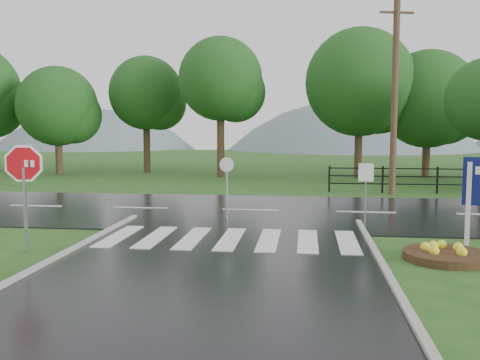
# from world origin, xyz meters

# --- Properties ---
(ground) EXTENTS (120.00, 120.00, 0.00)m
(ground) POSITION_xyz_m (0.00, 0.00, 0.00)
(ground) COLOR #25521B
(ground) RESTS_ON ground
(main_road) EXTENTS (90.00, 8.00, 0.04)m
(main_road) POSITION_xyz_m (0.00, 10.00, 0.00)
(main_road) COLOR black
(main_road) RESTS_ON ground
(crosswalk) EXTENTS (6.50, 2.80, 0.02)m
(crosswalk) POSITION_xyz_m (0.00, 5.00, 0.06)
(crosswalk) COLOR silver
(crosswalk) RESTS_ON ground
(fence_west) EXTENTS (9.58, 0.08, 1.20)m
(fence_west) POSITION_xyz_m (7.75, 16.00, 0.72)
(fence_west) COLOR black
(fence_west) RESTS_ON ground
(hills) EXTENTS (102.00, 48.00, 48.00)m
(hills) POSITION_xyz_m (3.49, 65.00, -15.54)
(hills) COLOR slate
(hills) RESTS_ON ground
(treeline) EXTENTS (83.20, 5.20, 10.00)m
(treeline) POSITION_xyz_m (1.00, 24.00, 0.00)
(treeline) COLOR #164615
(treeline) RESTS_ON ground
(stop_sign) EXTENTS (1.18, 0.28, 2.71)m
(stop_sign) POSITION_xyz_m (-4.61, 3.17, 1.89)
(stop_sign) COLOR #939399
(stop_sign) RESTS_ON ground
(flower_bed) EXTENTS (1.87, 1.87, 0.37)m
(flower_bed) POSITION_xyz_m (5.06, 3.61, 0.14)
(flower_bed) COLOR #332111
(flower_bed) RESTS_ON ground
(reg_sign_small) EXTENTS (0.43, 0.06, 1.92)m
(reg_sign_small) POSITION_xyz_m (3.64, 7.05, 1.38)
(reg_sign_small) COLOR #939399
(reg_sign_small) RESTS_ON ground
(reg_sign_round) EXTENTS (0.46, 0.09, 2.00)m
(reg_sign_round) POSITION_xyz_m (-0.56, 8.16, 1.29)
(reg_sign_round) COLOR #939399
(reg_sign_round) RESTS_ON ground
(utility_pole_east) EXTENTS (1.49, 0.45, 8.49)m
(utility_pole_east) POSITION_xyz_m (5.72, 15.50, 4.31)
(utility_pole_east) COLOR #473523
(utility_pole_east) RESTS_ON ground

